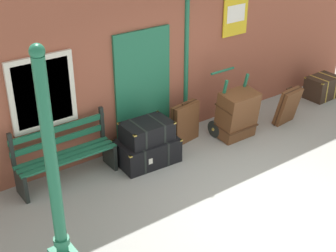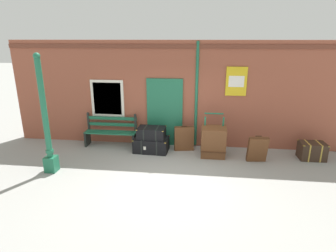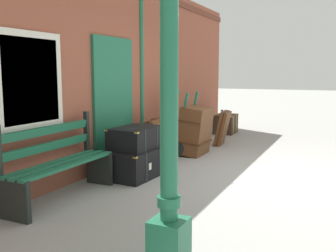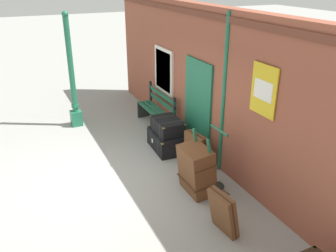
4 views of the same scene
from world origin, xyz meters
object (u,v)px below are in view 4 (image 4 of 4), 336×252
Objects in this scene: large_brown_trunk at (197,170)px; suitcase_umber at (223,213)px; steamer_trunk_middle at (168,126)px; suitcase_beige at (195,150)px; lamp_post at (73,85)px; platform_bench at (157,110)px; steamer_trunk_base at (167,141)px; porters_trolley at (204,177)px.

suitcase_umber is at bearing -8.75° from large_brown_trunk.
steamer_trunk_middle is 0.89× the size of large_brown_trunk.
lamp_post is at bearing -150.97° from suitcase_beige.
lamp_post is 3.90× the size of suitcase_umber.
platform_bench reaches higher than steamer_trunk_base.
steamer_trunk_middle is 1.00m from suitcase_beige.
porters_trolley is (3.15, -0.39, -0.17)m from platform_bench.
platform_bench is at bearing 177.00° from suitcase_beige.
platform_bench reaches higher than large_brown_trunk.
lamp_post is 3.19× the size of large_brown_trunk.
lamp_post is 3.81× the size of suitcase_beige.
steamer_trunk_base is 0.87× the size of porters_trolley.
steamer_trunk_base is at bearing -13.54° from platform_bench.
porters_trolley reaches higher than steamer_trunk_middle.
suitcase_umber is (1.18, -0.18, -0.09)m from large_brown_trunk.
lamp_post reaches higher than suitcase_beige.
platform_bench is at bearing 172.94° from porters_trolley.
suitcase_umber is (4.33, -0.75, -0.08)m from platform_bench.
large_brown_trunk is at bearing 171.25° from suitcase_umber.
steamer_trunk_base is 0.37m from steamer_trunk_middle.
platform_bench is 3.18m from porters_trolley.
suitcase_beige is at bearing -3.00° from platform_bench.
large_brown_trunk is (-0.00, -0.18, 0.19)m from porters_trolley.
steamer_trunk_base is 3.03m from suitcase_umber.
suitcase_umber reaches higher than steamer_trunk_middle.
steamer_trunk_base is 1.35× the size of suitcase_beige.
large_brown_trunk reaches higher than steamer_trunk_middle.
porters_trolley is at bearing 163.15° from suitcase_umber.
large_brown_trunk is at bearing -27.69° from suitcase_beige.
steamer_trunk_middle is 1.07× the size of suitcase_beige.
large_brown_trunk is at bearing -10.18° from platform_bench.
suitcase_beige is (0.96, 0.19, -0.21)m from steamer_trunk_middle.
suitcase_umber is at bearing -9.79° from platform_bench.
large_brown_trunk is at bearing -7.67° from steamer_trunk_base.
suitcase_beige is (-2.03, 0.63, -0.00)m from suitcase_umber.
steamer_trunk_middle reaches higher than steamer_trunk_base.
suitcase_umber is (2.98, -0.43, -0.21)m from steamer_trunk_middle.
porters_trolley is 0.89m from suitcase_beige.
large_brown_trunk is at bearing -90.00° from porters_trolley.
large_brown_trunk is 1.19× the size of suitcase_beige.
suitcase_beige is at bearing 162.83° from suitcase_umber.
large_brown_trunk is (1.81, -0.24, 0.25)m from steamer_trunk_base.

